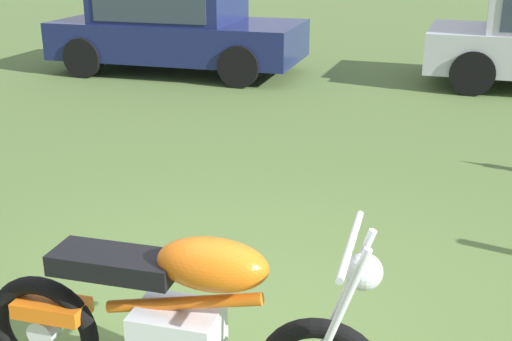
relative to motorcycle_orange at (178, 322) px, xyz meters
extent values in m
torus|color=black|center=(-0.73, 0.03, -0.17)|extent=(0.60, 0.11, 0.60)
cylinder|color=silver|center=(-0.73, 0.03, -0.17)|extent=(0.14, 0.10, 0.14)
cylinder|color=silver|center=(0.74, 0.07, 0.17)|extent=(0.28, 0.05, 0.75)
cylinder|color=silver|center=(0.74, -0.11, 0.17)|extent=(0.28, 0.05, 0.75)
cube|color=silver|center=(-0.01, 0.00, -0.09)|extent=(0.41, 0.31, 0.32)
cylinder|color=orange|center=(0.02, 0.00, 0.11)|extent=(0.78, 0.09, 0.22)
ellipsoid|color=orange|center=(0.17, 0.00, 0.33)|extent=(0.53, 0.28, 0.24)
cube|color=black|center=(-0.31, 0.02, 0.27)|extent=(0.61, 0.26, 0.10)
cube|color=orange|center=(-0.67, 0.03, -0.03)|extent=(0.37, 0.19, 0.08)
cylinder|color=silver|center=(0.78, -0.02, 0.51)|extent=(0.05, 0.64, 0.03)
sphere|color=silver|center=(0.84, -0.02, 0.39)|extent=(0.17, 0.17, 0.16)
cube|color=#161E4C|center=(-2.82, 7.91, 0.08)|extent=(4.14, 2.02, 0.60)
cube|color=#161E4C|center=(-2.97, 7.92, 0.66)|extent=(2.31, 1.73, 0.60)
cube|color=#2D3842|center=(-2.97, 7.92, 0.68)|extent=(1.98, 1.75, 0.48)
cylinder|color=black|center=(-1.45, 8.67, -0.15)|extent=(0.65, 0.26, 0.64)
cylinder|color=black|center=(-1.55, 7.00, -0.15)|extent=(0.65, 0.26, 0.64)
cylinder|color=black|center=(-4.10, 8.82, -0.15)|extent=(0.65, 0.26, 0.64)
cylinder|color=black|center=(-4.19, 7.15, -0.15)|extent=(0.65, 0.26, 0.64)
cylinder|color=black|center=(2.01, 9.01, -0.15)|extent=(0.66, 0.28, 0.64)
cylinder|color=black|center=(1.84, 7.28, -0.15)|extent=(0.66, 0.28, 0.64)
camera|label=1|loc=(0.96, -2.47, 1.70)|focal=45.82mm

